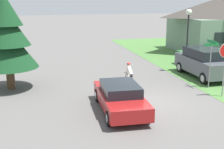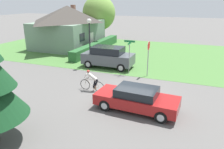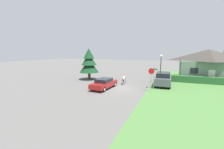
% 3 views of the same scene
% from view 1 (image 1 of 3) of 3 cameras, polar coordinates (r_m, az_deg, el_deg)
% --- Properties ---
extents(ground_plane, '(140.00, 140.00, 0.00)m').
position_cam_1_polar(ground_plane, '(15.83, 6.05, -5.17)').
color(ground_plane, '#5B5956').
extents(cottage_house, '(9.35, 7.15, 5.21)m').
position_cam_1_polar(cottage_house, '(31.61, 19.74, 8.91)').
color(cottage_house, slate).
rests_on(cottage_house, ground).
extents(sedan_left_lane, '(2.06, 4.68, 1.33)m').
position_cam_1_polar(sedan_left_lane, '(14.48, 1.51, -4.15)').
color(sedan_left_lane, maroon).
rests_on(sedan_left_lane, ground).
extents(cyclist, '(0.44, 1.81, 1.45)m').
position_cam_1_polar(cyclist, '(18.15, 3.26, -0.24)').
color(cyclist, black).
rests_on(cyclist, ground).
extents(parked_suv_right, '(2.11, 4.59, 1.89)m').
position_cam_1_polar(parked_suv_right, '(21.27, 16.56, 2.12)').
color(parked_suv_right, '#4C5156').
rests_on(parked_suv_right, ground).
extents(street_lamp, '(0.40, 0.40, 4.43)m').
position_cam_1_polar(street_lamp, '(21.99, 13.75, 8.82)').
color(street_lamp, black).
rests_on(street_lamp, ground).
extents(street_name_sign, '(0.90, 0.90, 2.79)m').
position_cam_1_polar(street_name_sign, '(18.62, 17.61, 3.36)').
color(street_name_sign, gray).
rests_on(street_name_sign, ground).
extents(conifer_tall_near, '(3.27, 3.27, 5.37)m').
position_cam_1_polar(conifer_tall_near, '(18.35, -18.63, 6.57)').
color(conifer_tall_near, '#4C3823').
rests_on(conifer_tall_near, ground).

